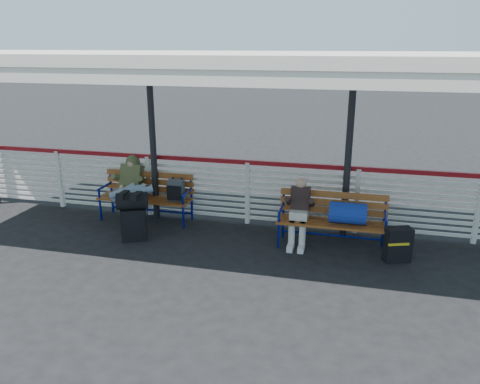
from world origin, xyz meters
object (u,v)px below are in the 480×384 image
(bench_left, at_px, (154,192))
(luggage_stack, at_px, (133,214))
(traveler_man, at_px, (130,189))
(companion_person, at_px, (299,211))
(bench_right, at_px, (340,214))
(suitcase_side, at_px, (398,245))

(bench_left, bearing_deg, luggage_stack, -87.19)
(luggage_stack, bearing_deg, traveler_man, 96.75)
(companion_person, bearing_deg, bench_left, 170.60)
(luggage_stack, height_order, bench_left, bench_left)
(luggage_stack, bearing_deg, bench_right, -13.49)
(bench_left, xyz_separation_m, bench_right, (3.53, -0.47, 0.02))
(luggage_stack, relative_size, suitcase_side, 1.56)
(suitcase_side, bearing_deg, bench_left, 150.25)
(companion_person, relative_size, suitcase_side, 2.06)
(bench_right, bearing_deg, luggage_stack, -171.48)
(traveler_man, bearing_deg, suitcase_side, -5.02)
(bench_right, bearing_deg, traveler_man, 178.29)
(bench_left, xyz_separation_m, suitcase_side, (4.45, -0.77, -0.30))
(bench_left, height_order, bench_right, same)
(suitcase_side, bearing_deg, traveler_man, 155.03)
(suitcase_side, bearing_deg, companion_person, 149.52)
(luggage_stack, distance_m, companion_person, 2.85)
(luggage_stack, distance_m, bench_right, 3.53)
(bench_right, xyz_separation_m, traveler_man, (-3.83, 0.11, 0.12))
(bench_left, height_order, companion_person, companion_person)
(luggage_stack, relative_size, companion_person, 0.76)
(traveler_man, relative_size, companion_person, 1.34)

